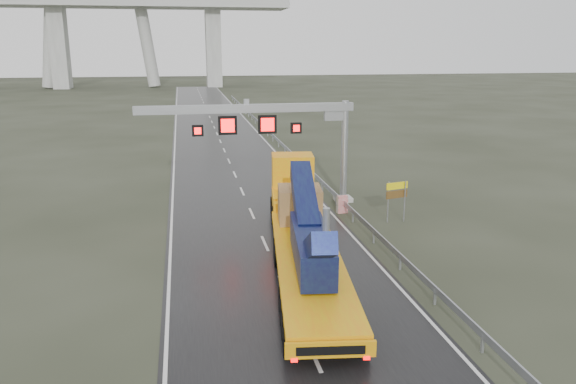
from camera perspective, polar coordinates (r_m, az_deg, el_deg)
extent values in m
plane|color=#292C1F|center=(22.91, 1.39, -13.65)|extent=(400.00, 400.00, 0.00)
cube|color=black|center=(60.86, -6.50, 4.22)|extent=(11.00, 200.00, 0.02)
cube|color=#9E9E9A|center=(40.78, 5.61, -0.70)|extent=(1.20, 1.20, 0.30)
cylinder|color=#9EA2A7|center=(40.01, 5.73, 4.07)|extent=(0.48, 0.48, 7.20)
cube|color=#9EA2A7|center=(38.19, -4.24, 8.46)|extent=(14.80, 0.55, 0.55)
cube|color=#9EA2A7|center=(39.40, 4.71, 7.91)|extent=(1.40, 0.35, 0.90)
cube|color=#9EA2A7|center=(38.15, -4.25, 9.13)|extent=(0.35, 0.35, 0.35)
cube|color=black|center=(38.15, -6.15, 6.75)|extent=(1.25, 0.25, 1.25)
cube|color=#FF0C0C|center=(38.01, -6.14, 6.72)|extent=(0.90, 0.02, 0.90)
cube|color=black|center=(38.45, -2.11, 6.88)|extent=(1.25, 0.25, 1.25)
cube|color=#FF0C0C|center=(38.32, -2.08, 6.85)|extent=(0.90, 0.02, 0.90)
cube|color=black|center=(38.09, -9.16, 6.18)|extent=(0.75, 0.25, 0.75)
cube|color=#FF0C0C|center=(37.95, -9.15, 6.15)|extent=(0.54, 0.02, 0.54)
cube|color=black|center=(38.84, 0.83, 6.52)|extent=(0.75, 0.25, 0.75)
cube|color=#FF0C0C|center=(38.70, 0.87, 6.49)|extent=(0.54, 0.02, 0.54)
cube|color=#9E9E9A|center=(162.67, -22.19, 13.41)|extent=(4.00, 6.00, 21.00)
cube|color=#9E9E9A|center=(160.01, -7.58, 14.32)|extent=(4.00, 6.00, 21.00)
cube|color=orange|center=(26.50, 2.14, -6.94)|extent=(4.88, 15.27, 0.38)
cube|color=orange|center=(19.72, 4.34, -15.68)|extent=(3.10, 0.52, 0.59)
cube|color=black|center=(19.66, 4.37, -15.79)|extent=(2.34, 0.32, 0.32)
cube|color=#FF0505|center=(19.71, 0.64, -16.75)|extent=(0.24, 0.07, 0.13)
cube|color=#FF0505|center=(20.01, 8.00, -16.38)|extent=(0.24, 0.07, 0.13)
cube|color=orange|center=(33.86, 0.87, -1.34)|extent=(2.93, 1.63, 0.54)
cube|color=orange|center=(35.58, 0.66, -1.00)|extent=(3.17, 3.54, 1.29)
cube|color=orange|center=(37.13, 0.46, 1.71)|extent=(2.93, 2.47, 2.79)
cube|color=black|center=(38.13, 0.35, 2.55)|extent=(2.45, 0.36, 1.29)
cube|color=#0F0E44|center=(25.14, 2.40, -5.67)|extent=(2.30, 6.57, 1.50)
cube|color=#0F0E44|center=(28.31, 1.67, -0.60)|extent=(1.81, 6.00, 2.74)
cube|color=#0F0E44|center=(22.31, 3.11, -5.72)|extent=(1.49, 4.34, 2.59)
cylinder|color=#9EA2A7|center=(24.89, 3.90, -3.54)|extent=(0.36, 0.36, 1.72)
cube|color=#B48151|center=(31.40, 1.19, -1.25)|extent=(2.64, 2.64, 1.93)
cylinder|color=black|center=(22.37, 3.34, -12.87)|extent=(3.22, 1.46, 1.07)
cylinder|color=black|center=(29.20, 1.63, -6.09)|extent=(3.22, 1.46, 1.07)
cylinder|color=black|center=(37.42, 0.47, -1.33)|extent=(3.02, 1.54, 1.18)
cylinder|color=#9EA2A7|center=(35.91, 10.13, -1.03)|extent=(0.09, 0.09, 2.64)
cylinder|color=#9EA2A7|center=(36.31, 11.76, -0.94)|extent=(0.09, 0.09, 2.64)
cube|color=#FFE90D|center=(35.85, 11.03, 0.63)|extent=(1.52, 0.42, 0.44)
cube|color=brown|center=(35.98, 10.99, -0.22)|extent=(1.52, 0.42, 0.50)
cube|color=red|center=(37.76, 5.53, -1.26)|extent=(0.72, 0.44, 1.17)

